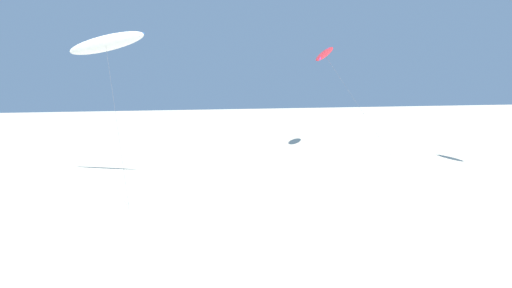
{
  "coord_description": "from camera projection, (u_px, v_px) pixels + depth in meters",
  "views": [
    {
      "loc": [
        -7.4,
        -0.3,
        8.01
      ],
      "look_at": [
        0.23,
        23.39,
        5.36
      ],
      "focal_mm": 44.46,
      "sensor_mm": 36.0,
      "label": 1
    }
  ],
  "objects": [
    {
      "name": "flying_kite_3",
      "position": [
        325.0,
        54.0,
        67.84
      ],
      "size": [
        5.84,
        12.1,
        11.67
      ],
      "color": "red",
      "rests_on": "ground"
    },
    {
      "name": "flying_kite_4",
      "position": [
        106.0,
        43.0,
        44.9
      ],
      "size": [
        5.64,
        11.0,
        11.54
      ],
      "color": "white",
      "rests_on": "ground"
    }
  ]
}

